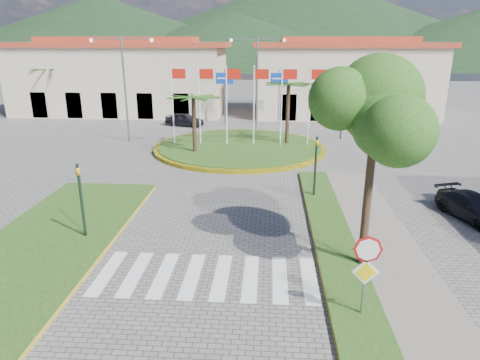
# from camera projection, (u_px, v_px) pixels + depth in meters

# --- Properties ---
(ground) EXTENTS (160.00, 160.00, 0.00)m
(ground) POSITION_uv_depth(u_px,v_px,m) (181.00, 358.00, 10.88)
(ground) COLOR #656260
(ground) RESTS_ON ground
(sidewalk_right) EXTENTS (4.00, 28.00, 0.15)m
(sidewalk_right) POSITION_uv_depth(u_px,v_px,m) (399.00, 317.00, 12.37)
(sidewalk_right) COLOR gray
(sidewalk_right) RESTS_ON ground
(verge_right) EXTENTS (1.60, 28.00, 0.18)m
(verge_right) POSITION_uv_depth(u_px,v_px,m) (357.00, 315.00, 12.44)
(verge_right) COLOR #214012
(verge_right) RESTS_ON ground
(median_left) EXTENTS (5.00, 14.00, 0.18)m
(median_left) POSITION_uv_depth(u_px,v_px,m) (49.00, 242.00, 16.95)
(median_left) COLOR #214012
(median_left) RESTS_ON ground
(crosswalk) EXTENTS (8.00, 3.00, 0.01)m
(crosswalk) POSITION_uv_depth(u_px,v_px,m) (204.00, 276.00, 14.67)
(crosswalk) COLOR silver
(crosswalk) RESTS_ON ground
(roundabout_island) EXTENTS (12.70, 12.70, 6.00)m
(roundabout_island) POSITION_uv_depth(u_px,v_px,m) (240.00, 147.00, 31.68)
(roundabout_island) COLOR yellow
(roundabout_island) RESTS_ON ground
(stop_sign) EXTENTS (0.80, 0.11, 2.65)m
(stop_sign) POSITION_uv_depth(u_px,v_px,m) (366.00, 264.00, 11.87)
(stop_sign) COLOR slate
(stop_sign) RESTS_ON ground
(deciduous_tree) EXTENTS (3.60, 3.60, 6.80)m
(deciduous_tree) POSITION_uv_depth(u_px,v_px,m) (375.00, 123.00, 13.65)
(deciduous_tree) COLOR black
(deciduous_tree) RESTS_ON ground
(traffic_light_left) EXTENTS (0.15, 0.18, 3.20)m
(traffic_light_left) POSITION_uv_depth(u_px,v_px,m) (81.00, 195.00, 16.77)
(traffic_light_left) COLOR black
(traffic_light_left) RESTS_ON ground
(traffic_light_right) EXTENTS (0.15, 0.18, 3.20)m
(traffic_light_right) POSITION_uv_depth(u_px,v_px,m) (316.00, 161.00, 21.36)
(traffic_light_right) COLOR black
(traffic_light_right) RESTS_ON ground
(traffic_light_far) EXTENTS (0.18, 0.15, 3.20)m
(traffic_light_far) POSITION_uv_depth(u_px,v_px,m) (342.00, 115.00, 34.41)
(traffic_light_far) COLOR black
(traffic_light_far) RESTS_ON ground
(direction_sign_west) EXTENTS (1.60, 0.14, 5.20)m
(direction_sign_west) POSITION_uv_depth(u_px,v_px,m) (225.00, 88.00, 39.27)
(direction_sign_west) COLOR slate
(direction_sign_west) RESTS_ON ground
(direction_sign_east) EXTENTS (1.60, 0.14, 5.20)m
(direction_sign_east) POSITION_uv_depth(u_px,v_px,m) (279.00, 88.00, 38.95)
(direction_sign_east) COLOR slate
(direction_sign_east) RESTS_ON ground
(street_lamp_centre) EXTENTS (4.80, 0.16, 8.00)m
(street_lamp_centre) POSITION_uv_depth(u_px,v_px,m) (257.00, 78.00, 37.85)
(street_lamp_centre) COLOR slate
(street_lamp_centre) RESTS_ON ground
(street_lamp_west) EXTENTS (4.80, 0.16, 8.00)m
(street_lamp_west) POSITION_uv_depth(u_px,v_px,m) (125.00, 84.00, 32.81)
(street_lamp_west) COLOR slate
(street_lamp_west) RESTS_ON ground
(building_left) EXTENTS (23.32, 9.54, 8.05)m
(building_left) POSITION_uv_depth(u_px,v_px,m) (122.00, 77.00, 46.59)
(building_left) COLOR beige
(building_left) RESTS_ON ground
(building_right) EXTENTS (19.08, 9.54, 8.05)m
(building_right) POSITION_uv_depth(u_px,v_px,m) (345.00, 78.00, 45.05)
(building_right) COLOR beige
(building_right) RESTS_ON ground
(hill_far_west) EXTENTS (140.00, 140.00, 22.00)m
(hill_far_west) POSITION_uv_depth(u_px,v_px,m) (101.00, 30.00, 143.71)
(hill_far_west) COLOR black
(hill_far_west) RESTS_ON ground
(hill_far_mid) EXTENTS (180.00, 180.00, 30.00)m
(hill_far_mid) POSITION_uv_depth(u_px,v_px,m) (306.00, 19.00, 156.93)
(hill_far_mid) COLOR black
(hill_far_mid) RESTS_ON ground
(hill_near_back) EXTENTS (110.00, 110.00, 16.00)m
(hill_near_back) POSITION_uv_depth(u_px,v_px,m) (231.00, 39.00, 132.27)
(hill_near_back) COLOR black
(hill_near_back) RESTS_ON ground
(white_van) EXTENTS (4.96, 2.66, 1.32)m
(white_van) POSITION_uv_depth(u_px,v_px,m) (143.00, 110.00, 45.17)
(white_van) COLOR white
(white_van) RESTS_ON ground
(car_dark_a) EXTENTS (3.91, 2.41, 1.24)m
(car_dark_a) POSITION_uv_depth(u_px,v_px,m) (185.00, 119.00, 40.15)
(car_dark_a) COLOR black
(car_dark_a) RESTS_ON ground
(car_dark_b) EXTENTS (3.76, 2.62, 1.17)m
(car_dark_b) POSITION_uv_depth(u_px,v_px,m) (353.00, 115.00, 42.94)
(car_dark_b) COLOR black
(car_dark_b) RESTS_ON ground
(car_side_right) EXTENTS (2.74, 4.21, 1.14)m
(car_side_right) POSITION_uv_depth(u_px,v_px,m) (474.00, 207.00, 19.16)
(car_side_right) COLOR black
(car_side_right) RESTS_ON ground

